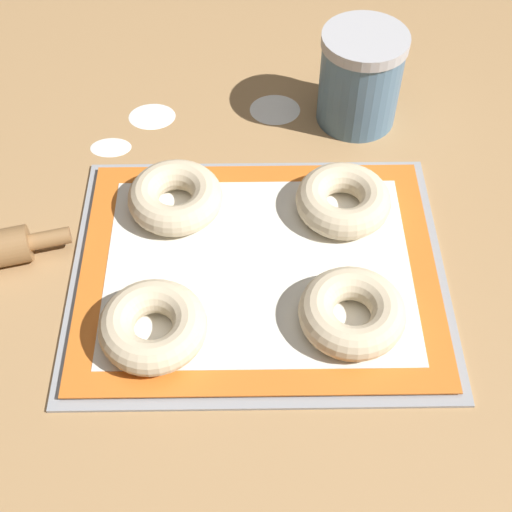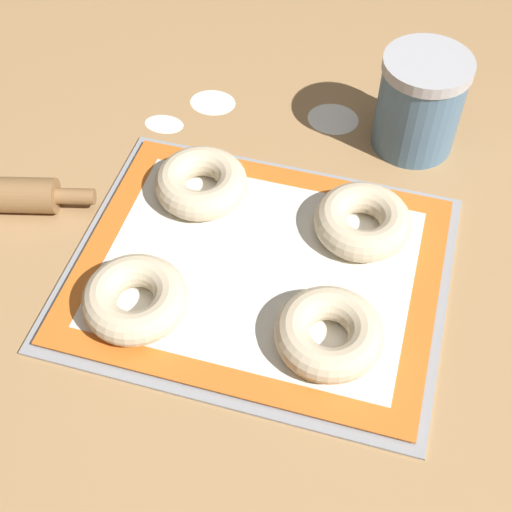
{
  "view_description": "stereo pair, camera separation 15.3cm",
  "coord_description": "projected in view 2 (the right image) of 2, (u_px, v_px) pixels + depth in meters",
  "views": [
    {
      "loc": [
        -0.01,
        -0.54,
        0.7
      ],
      "look_at": [
        -0.0,
        -0.01,
        0.03
      ],
      "focal_mm": 50.0,
      "sensor_mm": 36.0,
      "label": 1
    },
    {
      "loc": [
        0.14,
        -0.52,
        0.7
      ],
      "look_at": [
        -0.0,
        -0.01,
        0.03
      ],
      "focal_mm": 50.0,
      "sensor_mm": 36.0,
      "label": 2
    }
  ],
  "objects": [
    {
      "name": "flour_patch_far",
      "position": [
        333.0,
        118.0,
        1.06
      ],
      "size": [
        0.08,
        0.07,
        0.0
      ],
      "color": "white",
      "rests_on": "ground_plane"
    },
    {
      "name": "bagel_back_right",
      "position": [
        362.0,
        221.0,
        0.89
      ],
      "size": [
        0.12,
        0.12,
        0.04
      ],
      "color": "beige",
      "rests_on": "baking_mat"
    },
    {
      "name": "flour_canister",
      "position": [
        420.0,
        103.0,
        0.97
      ],
      "size": [
        0.12,
        0.12,
        0.14
      ],
      "color": "slate",
      "rests_on": "ground_plane"
    },
    {
      "name": "baking_mat",
      "position": [
        256.0,
        267.0,
        0.87
      ],
      "size": [
        0.44,
        0.35,
        0.0
      ],
      "color": "orange",
      "rests_on": "baking_tray"
    },
    {
      "name": "bagel_front_left",
      "position": [
        135.0,
        299.0,
        0.82
      ],
      "size": [
        0.12,
        0.12,
        0.04
      ],
      "color": "beige",
      "rests_on": "baking_mat"
    },
    {
      "name": "bagel_front_right",
      "position": [
        329.0,
        333.0,
        0.79
      ],
      "size": [
        0.12,
        0.12,
        0.04
      ],
      "color": "beige",
      "rests_on": "baking_mat"
    },
    {
      "name": "ground_plane",
      "position": [
        260.0,
        268.0,
        0.88
      ],
      "size": [
        2.8,
        2.8,
        0.0
      ],
      "primitive_type": "plane",
      "color": "#A87F51"
    },
    {
      "name": "baking_tray",
      "position": [
        256.0,
        270.0,
        0.88
      ],
      "size": [
        0.46,
        0.37,
        0.01
      ],
      "color": "#93969B",
      "rests_on": "ground_plane"
    },
    {
      "name": "flour_patch_side",
      "position": [
        213.0,
        102.0,
        1.08
      ],
      "size": [
        0.07,
        0.06,
        0.0
      ],
      "color": "white",
      "rests_on": "ground_plane"
    },
    {
      "name": "flour_patch_near",
      "position": [
        164.0,
        123.0,
        1.05
      ],
      "size": [
        0.06,
        0.04,
        0.0
      ],
      "color": "white",
      "rests_on": "ground_plane"
    },
    {
      "name": "bagel_back_left",
      "position": [
        201.0,
        183.0,
        0.93
      ],
      "size": [
        0.12,
        0.12,
        0.04
      ],
      "color": "beige",
      "rests_on": "baking_mat"
    }
  ]
}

